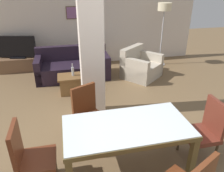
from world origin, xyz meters
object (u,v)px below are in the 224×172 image
object	(u,v)px
bottle	(73,71)
dining_table	(127,135)
tv_stand	(20,64)
dining_chair_far_left	(89,113)
floor_lamp	(164,13)
armchair	(140,67)
tv_screen	(17,47)
sofa	(73,67)
coffee_table	(71,84)
dining_chair_head_right	(205,129)
dining_chair_head_left	(29,156)

from	to	relation	value
bottle	dining_table	bearing A→B (deg)	-78.24
bottle	tv_stand	xyz separation A→B (m)	(-1.48, 1.75, -0.34)
dining_chair_far_left	floor_lamp	distance (m)	4.30
armchair	tv_screen	bearing A→B (deg)	-59.78
floor_lamp	dining_table	bearing A→B (deg)	-119.89
dining_table	sofa	xyz separation A→B (m)	(-0.50, 3.56, -0.32)
dining_table	tv_stand	xyz separation A→B (m)	(-2.02, 4.37, -0.40)
dining_table	floor_lamp	distance (m)	4.69
dining_chair_far_left	dining_table	bearing A→B (deg)	90.00
dining_table	bottle	size ratio (longest dim) A/B	5.72
dining_table	floor_lamp	xyz separation A→B (m)	(2.28, 3.97, 1.00)
armchair	coffee_table	bearing A→B (deg)	-23.98
coffee_table	tv_screen	world-z (taller)	tv_screen
dining_chair_head_right	dining_chair_far_left	xyz separation A→B (m)	(-1.61, 0.81, 0.00)
dining_chair_far_left	bottle	distance (m)	1.81
floor_lamp	bottle	bearing A→B (deg)	-154.37
coffee_table	bottle	xyz separation A→B (m)	(0.07, 0.02, 0.32)
dining_chair_head_left	floor_lamp	xyz separation A→B (m)	(3.53, 3.97, 1.10)
bottle	sofa	bearing A→B (deg)	87.39
dining_table	coffee_table	xyz separation A→B (m)	(-0.62, 2.60, -0.38)
dining_chair_head_right	armchair	xyz separation A→B (m)	(0.13, 3.15, -0.22)
tv_screen	dining_chair_head_left	bearing A→B (deg)	112.49
dining_chair_head_left	tv_stand	bearing A→B (deg)	-169.99
dining_chair_head_right	floor_lamp	size ratio (longest dim) A/B	0.50
armchair	dining_chair_head_left	bearing A→B (deg)	10.93
coffee_table	bottle	size ratio (longest dim) A/B	2.00
coffee_table	floor_lamp	world-z (taller)	floor_lamp
dining_chair_head_left	bottle	size ratio (longest dim) A/B	3.27
dining_chair_head_left	sofa	size ratio (longest dim) A/B	0.49
coffee_table	tv_stand	distance (m)	2.26
armchair	bottle	bearing A→B (deg)	-23.94
dining_table	coffee_table	world-z (taller)	dining_table
bottle	floor_lamp	xyz separation A→B (m)	(2.83, 1.36, 1.06)
dining_chair_head_right	sofa	distance (m)	3.95
dining_chair_far_left	armchair	xyz separation A→B (m)	(1.74, 2.34, -0.22)
armchair	sofa	bearing A→B (deg)	-52.40
dining_chair_head_left	bottle	xyz separation A→B (m)	(0.70, 2.62, 0.04)
dining_chair_head_left	bottle	world-z (taller)	dining_chair_head_left
armchair	floor_lamp	distance (m)	1.83
sofa	floor_lamp	xyz separation A→B (m)	(2.79, 0.41, 1.33)
sofa	coffee_table	bearing A→B (deg)	83.01
dining_chair_head_right	tv_screen	xyz separation A→B (m)	(-3.22, 4.37, 0.21)
sofa	tv_stand	bearing A→B (deg)	-28.11
dining_chair_head_left	armchair	distance (m)	4.08
dining_table	dining_chair_head_left	size ratio (longest dim) A/B	1.75
dining_chair_head_left	tv_stand	size ratio (longest dim) A/B	0.81
coffee_table	tv_stand	xyz separation A→B (m)	(-1.40, 1.77, -0.02)
dining_chair_head_left	tv_stand	xyz separation A→B (m)	(-0.77, 4.37, -0.31)
tv_screen	tv_stand	bearing A→B (deg)	-0.00
armchair	tv_screen	world-z (taller)	tv_screen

